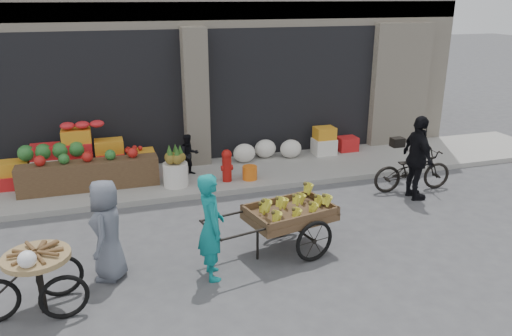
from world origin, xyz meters
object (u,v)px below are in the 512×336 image
object	(u,v)px
banana_cart	(287,212)
fire_hydrant	(227,164)
orange_bucket	(250,173)
cyclist	(418,158)
pineapple_bin	(176,174)
tricycle_cart	(38,274)
seated_person	(189,155)
bicycle	(412,170)
vendor_grey	(107,230)
vendor_woman	(211,227)

from	to	relation	value
banana_cart	fire_hydrant	bearing A→B (deg)	81.42
orange_bucket	cyclist	size ratio (longest dim) A/B	0.19
orange_bucket	cyclist	bearing A→B (deg)	-30.65
pineapple_bin	tricycle_cart	bearing A→B (deg)	-121.87
orange_bucket	tricycle_cart	size ratio (longest dim) A/B	0.22
fire_hydrant	banana_cart	distance (m)	3.14
seated_person	bicycle	xyz separation A→B (m)	(4.37, -2.06, -0.13)
fire_hydrant	bicycle	distance (m)	3.93
tricycle_cart	vendor_grey	bearing A→B (deg)	27.49
fire_hydrant	cyclist	size ratio (longest dim) A/B	0.41
fire_hydrant	orange_bucket	world-z (taller)	fire_hydrant
seated_person	banana_cart	world-z (taller)	seated_person
orange_bucket	cyclist	xyz separation A→B (m)	(2.97, -1.76, 0.59)
seated_person	vendor_grey	distance (m)	4.16
vendor_woman	seated_person	bearing A→B (deg)	-4.62
banana_cart	vendor_woman	size ratio (longest dim) A/B	1.50
fire_hydrant	seated_person	bearing A→B (deg)	137.12
banana_cart	tricycle_cart	distance (m)	3.67
banana_cart	bicycle	bearing A→B (deg)	14.18
fire_hydrant	orange_bucket	distance (m)	0.55
seated_person	bicycle	size ratio (longest dim) A/B	0.54
vendor_woman	tricycle_cart	world-z (taller)	vendor_woman
fire_hydrant	banana_cart	bearing A→B (deg)	-86.55
fire_hydrant	bicycle	size ratio (longest dim) A/B	0.41
vendor_woman	bicycle	xyz separation A→B (m)	(4.79, 2.10, -0.35)
fire_hydrant	vendor_grey	world-z (taller)	vendor_grey
vendor_woman	vendor_grey	bearing A→B (deg)	74.28
tricycle_cart	pineapple_bin	bearing A→B (deg)	50.25
vendor_woman	vendor_grey	xyz separation A→B (m)	(-1.42, 0.43, -0.05)
fire_hydrant	vendor_woman	bearing A→B (deg)	-107.78
tricycle_cart	cyclist	bearing A→B (deg)	7.45
vendor_woman	bicycle	bearing A→B (deg)	-65.19
bicycle	cyclist	xyz separation A→B (m)	(-0.20, -0.40, 0.41)
fire_hydrant	banana_cart	size ratio (longest dim) A/B	0.29
fire_hydrant	orange_bucket	xyz separation A→B (m)	(0.50, -0.05, -0.23)
pineapple_bin	banana_cart	size ratio (longest dim) A/B	0.22
pineapple_bin	tricycle_cart	xyz separation A→B (m)	(-2.33, -3.75, 0.20)
seated_person	tricycle_cart	world-z (taller)	seated_person
pineapple_bin	vendor_woman	bearing A→B (deg)	-90.39
orange_bucket	seated_person	size ratio (longest dim) A/B	0.34
orange_bucket	bicycle	bearing A→B (deg)	-23.22
cyclist	fire_hydrant	bearing A→B (deg)	67.87
fire_hydrant	cyclist	world-z (taller)	cyclist
fire_hydrant	seated_person	distance (m)	0.96
banana_cart	vendor_grey	distance (m)	2.74
seated_person	tricycle_cart	size ratio (longest dim) A/B	0.64
vendor_woman	orange_bucket	bearing A→B (deg)	-23.97
pineapple_bin	vendor_grey	bearing A→B (deg)	-114.85
banana_cart	vendor_woman	bearing A→B (deg)	-175.84
banana_cart	cyclist	bearing A→B (deg)	9.79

